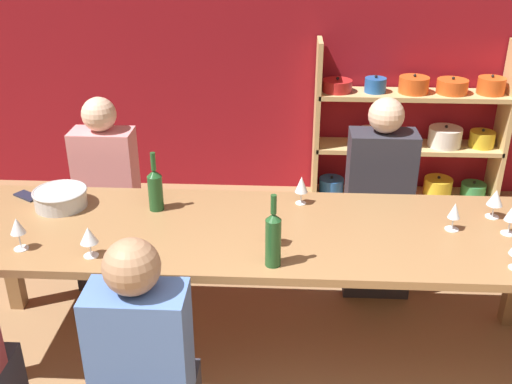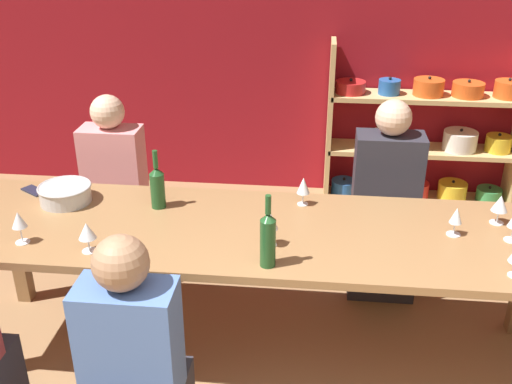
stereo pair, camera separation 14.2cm
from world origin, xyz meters
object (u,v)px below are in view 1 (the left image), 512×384
object	(u,v)px
shelf_unit	(411,140)
person_far_a	(376,216)
wine_glass_white_d	(273,221)
wine_glass_white_e	(17,227)
wine_glass_red_a	(512,214)
wine_glass_empty_a	(301,185)
wine_glass_white_c	(495,199)
mixing_bowl	(60,198)
wine_bottle_green	(273,238)
wine_glass_red_d	(89,236)
wine_bottle_dark	(155,189)
wine_glass_red_b	(454,212)
dining_table	(255,242)
person_far_b	(110,212)
cell_phone	(27,196)

from	to	relation	value
shelf_unit	person_far_a	world-z (taller)	shelf_unit
wine_glass_white_d	wine_glass_white_e	size ratio (longest dim) A/B	1.08
wine_glass_red_a	wine_glass_empty_a	distance (m)	1.03
wine_glass_white_d	person_far_a	distance (m)	1.21
wine_glass_red_a	wine_glass_white_c	world-z (taller)	same
mixing_bowl	wine_bottle_green	distance (m)	1.23
wine_glass_red_a	mixing_bowl	bearing A→B (deg)	175.61
wine_glass_white_e	person_far_a	world-z (taller)	person_far_a
wine_bottle_green	wine_glass_red_d	world-z (taller)	wine_bottle_green
wine_bottle_green	wine_glass_white_e	size ratio (longest dim) A/B	2.13
wine_bottle_dark	wine_glass_red_b	xyz separation A→B (m)	(1.48, -0.14, -0.02)
dining_table	person_far_b	size ratio (longest dim) A/B	2.57
wine_bottle_green	wine_glass_white_d	xyz separation A→B (m)	(-0.00, 0.17, -0.01)
wine_glass_red_b	wine_bottle_green	bearing A→B (deg)	-157.21
wine_glass_red_a	cell_phone	world-z (taller)	wine_glass_red_a
wine_glass_red_a	wine_glass_empty_a	size ratio (longest dim) A/B	0.98
wine_bottle_green	wine_glass_empty_a	size ratio (longest dim) A/B	2.19
wine_glass_red_d	wine_glass_white_d	xyz separation A→B (m)	(0.81, 0.14, 0.02)
wine_glass_white_e	person_far_a	size ratio (longest dim) A/B	0.13
wine_glass_red_d	person_far_b	xyz separation A→B (m)	(-0.23, 1.04, -0.43)
wine_glass_white_c	wine_glass_red_b	bearing A→B (deg)	-148.85
wine_glass_white_e	cell_phone	bearing A→B (deg)	109.59
wine_glass_white_d	wine_glass_empty_a	xyz separation A→B (m)	(0.14, 0.44, -0.02)
wine_glass_red_b	cell_phone	bearing A→B (deg)	173.64
cell_phone	person_far_b	size ratio (longest dim) A/B	0.14
mixing_bowl	wine_glass_red_b	xyz separation A→B (m)	(1.98, -0.14, 0.05)
wine_glass_red_a	wine_glass_white_d	world-z (taller)	wine_glass_white_d
wine_bottle_green	wine_bottle_dark	world-z (taller)	wine_bottle_green
wine_glass_white_e	wine_glass_red_b	bearing A→B (deg)	8.17
wine_glass_white_c	person_far_b	bearing A→B (deg)	165.27
wine_glass_red_a	person_far_b	distance (m)	2.33
dining_table	wine_glass_red_b	world-z (taller)	wine_glass_red_b
person_far_a	person_far_b	distance (m)	1.67
wine_bottle_dark	wine_glass_white_d	distance (m)	0.70
wine_glass_red_d	person_far_a	size ratio (longest dim) A/B	0.12
wine_glass_red_a	wine_glass_white_e	bearing A→B (deg)	-173.45
wine_bottle_green	wine_bottle_dark	xyz separation A→B (m)	(-0.62, 0.50, -0.02)
wine_bottle_dark	cell_phone	world-z (taller)	wine_bottle_dark
person_far_b	wine_glass_empty_a	bearing A→B (deg)	158.67
wine_glass_empty_a	person_far_a	size ratio (longest dim) A/B	0.13
wine_glass_red_a	wine_glass_white_d	xyz separation A→B (m)	(-1.12, -0.16, 0.02)
wine_glass_white_c	wine_glass_empty_a	distance (m)	0.97
shelf_unit	wine_glass_white_e	size ratio (longest dim) A/B	9.34
wine_glass_red_b	wine_glass_red_d	world-z (taller)	wine_glass_red_d
wine_bottle_dark	person_far_a	bearing A→B (deg)	25.92
wine_bottle_dark	shelf_unit	bearing A→B (deg)	47.33
dining_table	mixing_bowl	distance (m)	1.05
wine_glass_white_d	cell_phone	world-z (taller)	wine_glass_white_d
mixing_bowl	wine_glass_red_d	world-z (taller)	wine_glass_red_d
mixing_bowl	wine_glass_white_e	size ratio (longest dim) A/B	1.75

